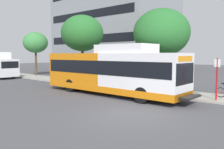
{
  "coord_description": "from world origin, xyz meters",
  "views": [
    {
      "loc": [
        -9.07,
        -6.82,
        2.96
      ],
      "look_at": [
        2.91,
        3.69,
        1.6
      ],
      "focal_mm": 37.72,
      "sensor_mm": 36.0,
      "label": 1
    }
  ],
  "objects_px": {
    "street_tree_near_stop": "(161,33)",
    "street_tree_mid_block": "(82,33)",
    "bus_stop_sign_pole": "(217,76)",
    "street_tree_far_block": "(35,43)",
    "transit_bus": "(111,72)"
  },
  "relations": [
    {
      "from": "transit_bus",
      "to": "street_tree_mid_block",
      "type": "bearing_deg",
      "value": 62.5
    },
    {
      "from": "street_tree_far_block",
      "to": "street_tree_mid_block",
      "type": "bearing_deg",
      "value": -92.53
    },
    {
      "from": "street_tree_near_stop",
      "to": "street_tree_mid_block",
      "type": "xyz_separation_m",
      "value": [
        -0.03,
        9.36,
        0.5
      ]
    },
    {
      "from": "street_tree_near_stop",
      "to": "street_tree_mid_block",
      "type": "distance_m",
      "value": 9.38
    },
    {
      "from": "street_tree_far_block",
      "to": "street_tree_near_stop",
      "type": "bearing_deg",
      "value": -91.21
    },
    {
      "from": "bus_stop_sign_pole",
      "to": "street_tree_mid_block",
      "type": "distance_m",
      "value": 14.78
    },
    {
      "from": "bus_stop_sign_pole",
      "to": "street_tree_mid_block",
      "type": "height_order",
      "value": "street_tree_mid_block"
    },
    {
      "from": "street_tree_near_stop",
      "to": "street_tree_mid_block",
      "type": "relative_size",
      "value": 0.93
    },
    {
      "from": "street_tree_mid_block",
      "to": "transit_bus",
      "type": "bearing_deg",
      "value": -117.5
    },
    {
      "from": "street_tree_near_stop",
      "to": "street_tree_far_block",
      "type": "height_order",
      "value": "street_tree_near_stop"
    },
    {
      "from": "transit_bus",
      "to": "bus_stop_sign_pole",
      "type": "relative_size",
      "value": 4.71
    },
    {
      "from": "bus_stop_sign_pole",
      "to": "street_tree_far_block",
      "type": "bearing_deg",
      "value": 84.9
    },
    {
      "from": "transit_bus",
      "to": "street_tree_far_block",
      "type": "height_order",
      "value": "street_tree_far_block"
    },
    {
      "from": "bus_stop_sign_pole",
      "to": "street_tree_far_block",
      "type": "distance_m",
      "value": 24.47
    },
    {
      "from": "bus_stop_sign_pole",
      "to": "street_tree_far_block",
      "type": "relative_size",
      "value": 0.45
    }
  ]
}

